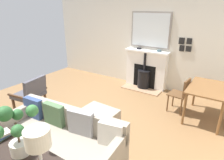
% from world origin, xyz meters
% --- Properties ---
extents(ground_plane, '(5.66, 6.17, 0.01)m').
position_xyz_m(ground_plane, '(0.00, 0.00, -0.00)').
color(ground_plane, olive).
extents(wall_left, '(0.12, 6.17, 2.90)m').
position_xyz_m(wall_left, '(-2.83, 0.00, 1.45)').
color(wall_left, beige).
rests_on(wall_left, ground).
extents(fireplace, '(0.63, 1.30, 1.13)m').
position_xyz_m(fireplace, '(-2.61, 0.37, 0.51)').
color(fireplace, '#9E7A5B').
rests_on(fireplace, ground).
extents(mirror_over_mantel, '(0.04, 1.17, 1.00)m').
position_xyz_m(mirror_over_mantel, '(-2.74, 0.37, 1.69)').
color(mirror_over_mantel, gray).
extents(mantel_bowl_near, '(0.14, 0.14, 0.04)m').
position_xyz_m(mantel_bowl_near, '(-2.65, 0.09, 1.16)').
color(mantel_bowl_near, black).
rests_on(mantel_bowl_near, fireplace).
extents(mantel_bowl_far, '(0.12, 0.12, 0.05)m').
position_xyz_m(mantel_bowl_far, '(-2.65, 0.71, 1.16)').
color(mantel_bowl_far, '#334C56').
rests_on(mantel_bowl_far, fireplace).
extents(sofa, '(1.04, 2.11, 0.84)m').
position_xyz_m(sofa, '(0.90, 0.49, 0.36)').
color(sofa, '#B2B2B7').
rests_on(sofa, ground).
extents(ottoman, '(0.59, 0.72, 0.41)m').
position_xyz_m(ottoman, '(-0.09, 0.50, 0.25)').
color(ottoman, '#B2B2B7').
rests_on(ottoman, ground).
extents(armchair_accent, '(0.75, 0.67, 0.84)m').
position_xyz_m(armchair_accent, '(0.16, -1.26, 0.47)').
color(armchair_accent, '#4C3321').
rests_on(armchair_accent, ground).
extents(console_table, '(0.42, 1.65, 0.78)m').
position_xyz_m(console_table, '(1.68, 0.49, 0.70)').
color(console_table, black).
rests_on(console_table, ground).
extents(table_lamp_far_end, '(0.25, 0.25, 0.47)m').
position_xyz_m(table_lamp_far_end, '(1.68, 1.11, 1.14)').
color(table_lamp_far_end, white).
rests_on(table_lamp_far_end, console_table).
extents(potted_plant, '(0.50, 0.39, 0.57)m').
position_xyz_m(potted_plant, '(1.68, 0.71, 1.11)').
color(potted_plant, silver).
rests_on(potted_plant, console_table).
extents(dining_table, '(1.10, 0.76, 0.74)m').
position_xyz_m(dining_table, '(-1.67, 2.20, 0.65)').
color(dining_table, brown).
rests_on(dining_table, ground).
extents(dining_chair_near_fireplace, '(0.44, 0.44, 0.82)m').
position_xyz_m(dining_chair_near_fireplace, '(-1.66, 1.68, 0.49)').
color(dining_chair_near_fireplace, brown).
rests_on(dining_chair_near_fireplace, ground).
extents(photo_gallery_row, '(0.02, 0.34, 0.36)m').
position_xyz_m(photo_gallery_row, '(-2.76, 1.36, 1.38)').
color(photo_gallery_row, black).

